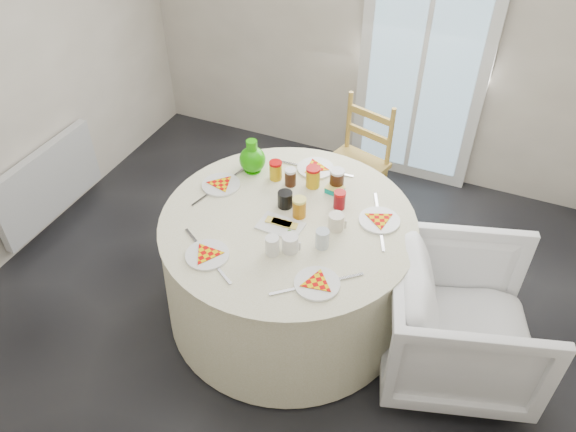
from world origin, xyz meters
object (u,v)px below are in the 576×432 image
at_px(table, 288,267).
at_px(wooden_chair, 353,166).
at_px(armchair, 461,322).
at_px(green_pitcher, 252,158).
at_px(radiator, 48,183).

bearing_deg(table, wooden_chair, 86.56).
distance_m(table, armchair, 1.09).
bearing_deg(wooden_chair, armchair, -30.30).
height_order(wooden_chair, green_pitcher, green_pitcher).
height_order(radiator, table, table).
height_order(armchair, green_pitcher, green_pitcher).
xyz_separation_m(wooden_chair, armchair, (1.03, -1.10, -0.08)).
relative_size(radiator, wooden_chair, 1.04).
distance_m(radiator, wooden_chair, 2.30).
bearing_deg(radiator, table, -2.00).
bearing_deg(wooden_chair, green_pitcher, -106.54).
xyz_separation_m(wooden_chair, green_pitcher, (-0.47, -0.72, 0.40)).
height_order(table, green_pitcher, green_pitcher).
bearing_deg(armchair, wooden_chair, 26.45).
xyz_separation_m(table, armchair, (1.09, -0.02, 0.02)).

